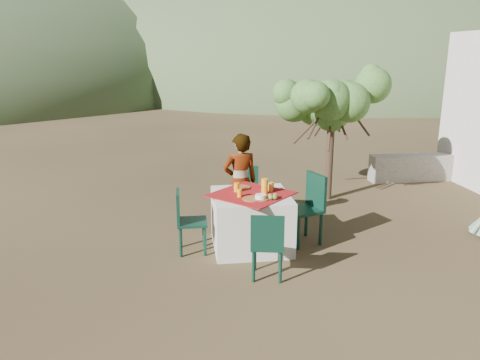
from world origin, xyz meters
name	(u,v)px	position (x,y,z in m)	size (l,w,h in m)	color
ground	(306,256)	(0.00, 0.00, 0.00)	(160.00, 160.00, 0.00)	#312516
table	(251,220)	(-0.68, 0.40, 0.38)	(1.30, 1.30, 0.76)	silver
chair_far	(245,190)	(-0.61, 1.51, 0.48)	(0.50, 0.50, 0.86)	black
chair_near	(267,243)	(-0.64, -0.58, 0.46)	(0.45, 0.45, 0.83)	black
chair_left	(186,219)	(-1.56, 0.34, 0.47)	(0.40, 0.40, 0.85)	black
chair_right	(308,205)	(0.14, 0.48, 0.54)	(0.57, 0.57, 0.98)	black
person	(240,182)	(-0.74, 1.11, 0.73)	(0.54, 0.35, 1.47)	#8C6651
shrub_tree	(334,108)	(1.12, 2.46, 1.65)	(1.78, 1.74, 2.09)	#412F20
stone_wall	(431,167)	(3.60, 3.40, 0.28)	(2.60, 0.35, 0.55)	gray
hill_near_right	(330,83)	(12.00, 36.00, 0.00)	(48.00, 48.00, 20.00)	#3F5731
hill_far_center	(157,75)	(-4.00, 52.00, 0.00)	(60.00, 60.00, 24.00)	slate
hill_far_right	(437,76)	(28.00, 46.00, 0.00)	(36.00, 36.00, 14.00)	slate
plate_far	(242,187)	(-0.77, 0.70, 0.77)	(0.24, 0.24, 0.01)	brown
plate_near	(252,199)	(-0.70, 0.16, 0.77)	(0.26, 0.26, 0.01)	brown
glass_far	(237,187)	(-0.86, 0.53, 0.82)	(0.08, 0.08, 0.12)	#FF9E10
glass_near	(240,193)	(-0.85, 0.29, 0.81)	(0.06, 0.06, 0.10)	#FF9E10
juice_pitcher	(265,186)	(-0.50, 0.40, 0.86)	(0.09, 0.09, 0.20)	#FF9E10
bowl_plate	(261,199)	(-0.60, 0.14, 0.77)	(0.21, 0.21, 0.01)	brown
white_bowl	(261,197)	(-0.60, 0.14, 0.80)	(0.14, 0.14, 0.05)	white
jar_left	(271,188)	(-0.40, 0.47, 0.81)	(0.06, 0.06, 0.09)	orange
jar_right	(272,186)	(-0.37, 0.56, 0.81)	(0.07, 0.07, 0.10)	orange
napkin_holder	(267,187)	(-0.44, 0.53, 0.81)	(0.08, 0.05, 0.10)	white
fruit_cluster	(273,197)	(-0.44, 0.13, 0.80)	(0.14, 0.13, 0.07)	olive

